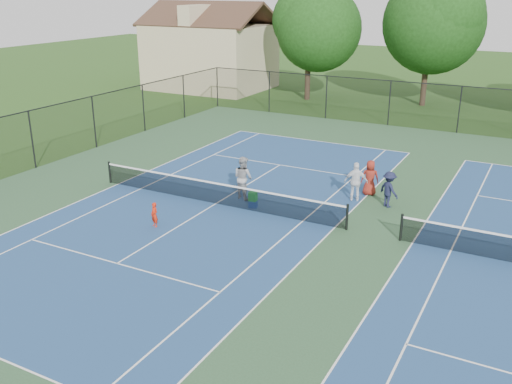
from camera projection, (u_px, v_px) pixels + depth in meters
The scene contains 14 objects.
ground at pixel (373, 235), 21.66m from camera, with size 140.00×140.00×0.00m, color #234716.
court_pad at pixel (373, 235), 21.66m from camera, with size 36.00×36.00×0.01m, color #2A4C2E.
tennis_court_left at pixel (216, 202), 24.72m from camera, with size 12.00×23.83×1.07m.
perimeter_fence at pixel (376, 196), 21.11m from camera, with size 36.08×36.08×3.02m.
tree_back_a at pixel (309, 24), 45.24m from camera, with size 6.80×6.80×9.15m.
tree_back_b at pixel (431, 18), 42.73m from camera, with size 7.60×7.60×10.03m.
clapboard_house at pixel (210, 54), 51.49m from camera, with size 10.80×8.10×7.65m.
child_player at pixel (154, 215), 22.26m from camera, with size 0.36×0.24×1.00m, color red.
instructor at pixel (243, 178), 25.10m from camera, with size 0.93×0.73×1.92m, color #9A9B9D.
bystander_a at pixel (356, 182), 24.86m from camera, with size 1.02×0.43×1.74m, color white.
bystander_b at pixel (389, 189), 24.17m from camera, with size 1.02×0.58×1.57m, color #181C36.
bystander_c at pixel (370, 178), 25.56m from camera, with size 0.79×0.51×1.61m, color maroon.
ball_crate at pixel (253, 204), 24.32m from camera, with size 0.35×0.27×0.30m, color navy.
ball_hopper at pixel (253, 196), 24.20m from camera, with size 0.33×0.26×0.40m, color green.
Camera 1 is at (5.38, -19.56, 8.96)m, focal length 40.00 mm.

